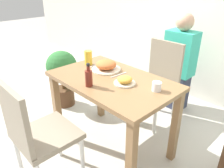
% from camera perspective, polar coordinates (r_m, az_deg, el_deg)
% --- Properties ---
extents(ground_plane, '(16.00, 16.00, 0.00)m').
position_cam_1_polar(ground_plane, '(2.25, 0.00, -15.82)').
color(ground_plane, '#B7B2A8').
extents(dining_table, '(1.08, 0.67, 0.73)m').
position_cam_1_polar(dining_table, '(1.90, 0.00, -1.90)').
color(dining_table, olive).
rests_on(dining_table, ground_plane).
extents(chair_near, '(0.42, 0.42, 0.90)m').
position_cam_1_polar(chair_near, '(1.68, -19.38, -11.75)').
color(chair_near, gray).
rests_on(chair_near, ground_plane).
extents(chair_far, '(0.42, 0.42, 0.90)m').
position_cam_1_polar(chair_far, '(2.45, 11.95, 1.58)').
color(chair_far, gray).
rests_on(chair_far, ground_plane).
extents(food_plate, '(0.27, 0.27, 0.09)m').
position_cam_1_polar(food_plate, '(2.01, -1.56, 4.80)').
color(food_plate, beige).
rests_on(food_plate, dining_table).
extents(side_plate, '(0.18, 0.18, 0.06)m').
position_cam_1_polar(side_plate, '(1.75, 3.35, 0.90)').
color(side_plate, beige).
rests_on(side_plate, dining_table).
extents(drink_cup, '(0.07, 0.07, 0.07)m').
position_cam_1_polar(drink_cup, '(1.67, 11.60, -0.63)').
color(drink_cup, white).
rests_on(drink_cup, dining_table).
extents(juice_glass, '(0.07, 0.07, 0.14)m').
position_cam_1_polar(juice_glass, '(2.15, -6.20, 6.86)').
color(juice_glass, gold).
rests_on(juice_glass, dining_table).
extents(sauce_bottle, '(0.06, 0.06, 0.19)m').
position_cam_1_polar(sauce_bottle, '(1.70, -6.10, 1.74)').
color(sauce_bottle, maroon).
rests_on(sauce_bottle, dining_table).
extents(fork_utensil, '(0.04, 0.18, 0.00)m').
position_cam_1_polar(fork_utensil, '(2.15, -4.53, 4.95)').
color(fork_utensil, silver).
rests_on(fork_utensil, dining_table).
extents(spoon_utensil, '(0.02, 0.18, 0.00)m').
position_cam_1_polar(spoon_utensil, '(1.92, 1.79, 2.43)').
color(spoon_utensil, silver).
rests_on(spoon_utensil, dining_table).
extents(potted_plant_left, '(0.38, 0.38, 0.72)m').
position_cam_1_polar(potted_plant_left, '(2.78, -12.85, 2.91)').
color(potted_plant_left, '#51331E').
rests_on(potted_plant_left, ground_plane).
extents(person_figure, '(0.34, 0.22, 1.17)m').
position_cam_1_polar(person_figure, '(2.73, 17.03, 5.10)').
color(person_figure, '#2D3347').
rests_on(person_figure, ground_plane).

